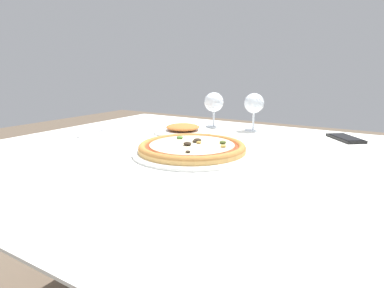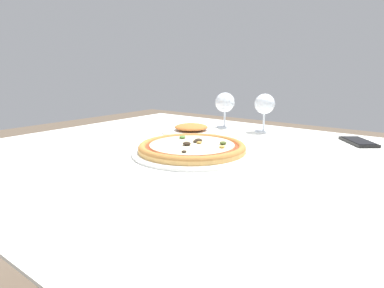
# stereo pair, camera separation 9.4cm
# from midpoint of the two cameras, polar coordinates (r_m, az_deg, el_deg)

# --- Properties ---
(dining_table) EXTENTS (1.23, 1.18, 0.73)m
(dining_table) POSITION_cam_midpoint_polar(r_m,az_deg,el_deg) (1.02, -0.12, -5.28)
(dining_table) COLOR #997047
(dining_table) RESTS_ON ground_plane
(pizza_plate) EXTENTS (0.35, 0.35, 0.04)m
(pizza_plate) POSITION_cam_midpoint_polar(r_m,az_deg,el_deg) (0.95, 2.86, -0.80)
(pizza_plate) COLOR white
(pizza_plate) RESTS_ON dining_table
(fork) EXTENTS (0.04, 0.17, 0.00)m
(fork) POSITION_cam_midpoint_polar(r_m,az_deg,el_deg) (1.32, -13.18, 2.24)
(fork) COLOR silver
(fork) RESTS_ON dining_table
(wine_glass_far_left) EXTENTS (0.08, 0.08, 0.15)m
(wine_glass_far_left) POSITION_cam_midpoint_polar(r_m,az_deg,el_deg) (1.38, 7.85, 7.19)
(wine_glass_far_left) COLOR silver
(wine_glass_far_left) RESTS_ON dining_table
(wine_glass_far_right) EXTENTS (0.08, 0.08, 0.15)m
(wine_glass_far_right) POSITION_cam_midpoint_polar(r_m,az_deg,el_deg) (1.31, 14.84, 6.71)
(wine_glass_far_right) COLOR silver
(wine_glass_far_right) RESTS_ON dining_table
(cell_phone) EXTENTS (0.14, 0.16, 0.01)m
(cell_phone) POSITION_cam_midpoint_polar(r_m,az_deg,el_deg) (1.24, 29.45, 0.33)
(cell_phone) COLOR black
(cell_phone) RESTS_ON dining_table
(side_plate) EXTENTS (0.22, 0.22, 0.04)m
(side_plate) POSITION_cam_midpoint_polar(r_m,az_deg,el_deg) (1.26, 2.00, 2.59)
(side_plate) COLOR white
(side_plate) RESTS_ON dining_table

